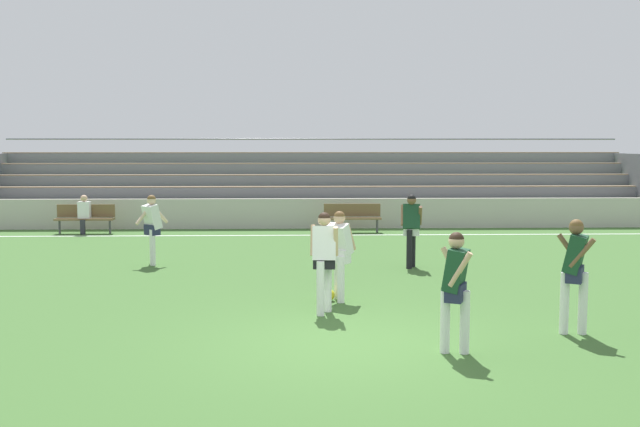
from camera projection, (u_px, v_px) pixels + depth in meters
ground_plane at (350, 343)px, 10.12m from camera, size 160.00×160.00×0.00m
field_line_sideline at (322, 235)px, 21.98m from camera, size 44.00×0.12×0.01m
sideline_wall at (320, 213)px, 23.73m from camera, size 48.00×0.16×0.99m
bleacher_stand at (316, 184)px, 26.39m from camera, size 23.91×3.75×3.01m
bench_near_bin at (85, 216)px, 22.41m from camera, size 1.80×0.40×0.90m
bench_far_right at (352, 215)px, 22.67m from camera, size 1.80×0.40×0.90m
spectator_seated at (84, 211)px, 22.28m from camera, size 0.36×0.42×1.21m
player_white_pressing_high at (339, 248)px, 12.73m from camera, size 0.64×0.54×1.61m
player_white_trailing_run at (324, 253)px, 11.76m from camera, size 0.47×0.43×1.68m
player_white_deep_cover at (152, 223)px, 16.56m from camera, size 0.71×0.51×1.62m
player_dark_dropping_back at (456, 282)px, 9.52m from camera, size 0.44×0.60×1.64m
player_dark_wide_right at (575, 266)px, 10.49m from camera, size 0.47×0.63×1.70m
player_dark_wide_left at (411, 224)px, 16.14m from camera, size 0.51×0.49×1.66m
soccer_ball at (329, 295)px, 12.78m from camera, size 0.22×0.22×0.22m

